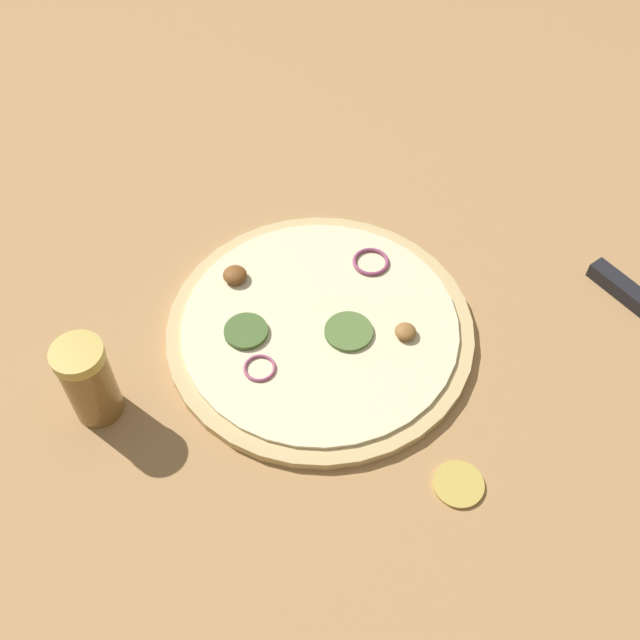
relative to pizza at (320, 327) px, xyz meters
The scene contains 4 objects.
ground_plane 0.01m from the pizza, 13.05° to the left, with size 3.00×3.00×0.00m, color tan.
pizza is the anchor object (origin of this frame).
spice_jar 0.24m from the pizza, 102.24° to the right, with size 0.05×0.05×0.10m.
loose_cap 0.22m from the pizza, ahead, with size 0.05×0.05×0.01m.
Camera 1 is at (0.39, -0.28, 0.64)m, focal length 42.00 mm.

